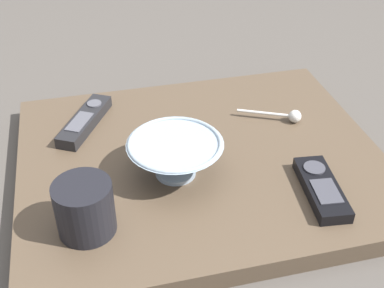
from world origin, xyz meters
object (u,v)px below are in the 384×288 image
Objects in this scene: cereal_bowl at (175,156)px; tv_remote_near at (321,188)px; teaspoon at (289,116)px; tv_remote_far at (85,121)px; coffee_mug at (85,208)px.

tv_remote_near is (0.11, 0.23, -0.03)m from cereal_bowl.
teaspoon is 0.42m from tv_remote_far.
cereal_bowl is 0.19m from coffee_mug.
coffee_mug is 0.47m from teaspoon.
coffee_mug is 0.57× the size of tv_remote_near.
coffee_mug is 0.30m from tv_remote_far.
tv_remote_near is 0.92× the size of tv_remote_far.
teaspoon is at bearing 112.91° from cereal_bowl.
tv_remote_near is (0.22, -0.03, -0.00)m from teaspoon.
cereal_bowl is 1.38× the size of teaspoon.
cereal_bowl is 0.29m from teaspoon.
tv_remote_near is at bearing 88.73° from coffee_mug.
tv_remote_far is (-0.08, -0.41, -0.00)m from teaspoon.
tv_remote_far is (-0.19, -0.15, -0.03)m from cereal_bowl.
cereal_bowl is 0.98× the size of tv_remote_far.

